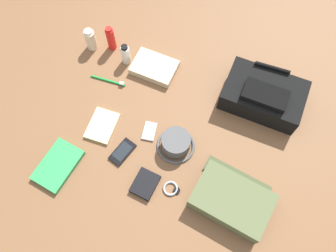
{
  "coord_description": "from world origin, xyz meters",
  "views": [
    {
      "loc": [
        0.2,
        -0.57,
        1.4
      ],
      "look_at": [
        0.0,
        0.0,
        0.04
      ],
      "focal_mm": 37.65,
      "sensor_mm": 36.0,
      "label": 1
    }
  ],
  "objects": [
    {
      "name": "notepad",
      "position": [
        -0.27,
        -0.08,
        0.01
      ],
      "size": [
        0.11,
        0.15,
        0.02
      ],
      "primitive_type": "cube",
      "rotation": [
        0.0,
        0.0,
        0.01
      ],
      "color": "beige",
      "rests_on": "ground_plane"
    },
    {
      "name": "toothpaste_tube",
      "position": [
        -0.3,
        0.27,
        0.05
      ],
      "size": [
        0.04,
        0.04,
        0.11
      ],
      "color": "white",
      "rests_on": "ground_plane"
    },
    {
      "name": "bucket_hat",
      "position": [
        0.06,
        -0.06,
        0.03
      ],
      "size": [
        0.16,
        0.16,
        0.08
      ],
      "color": "#525252",
      "rests_on": "ground_plane"
    },
    {
      "name": "media_player",
      "position": [
        -0.07,
        -0.04,
        0.01
      ],
      "size": [
        0.06,
        0.09,
        0.01
      ],
      "color": "#B7B7BC",
      "rests_on": "ground_plane"
    },
    {
      "name": "wristwatch",
      "position": [
        0.1,
        -0.24,
        0.01
      ],
      "size": [
        0.07,
        0.06,
        0.01
      ],
      "color": "#99999E",
      "rests_on": "ground_plane"
    },
    {
      "name": "ground_plane",
      "position": [
        0.0,
        0.0,
        -0.01
      ],
      "size": [
        2.64,
        2.02,
        0.02
      ],
      "primitive_type": "cube",
      "color": "brown",
      "rests_on": "ground"
    },
    {
      "name": "sunscreen_spray",
      "position": [
        -0.4,
        0.32,
        0.07
      ],
      "size": [
        0.04,
        0.04,
        0.14
      ],
      "color": "red",
      "rests_on": "ground_plane"
    },
    {
      "name": "backpack",
      "position": [
        0.35,
        0.27,
        0.06
      ],
      "size": [
        0.35,
        0.24,
        0.14
      ],
      "color": "black",
      "rests_on": "ground_plane"
    },
    {
      "name": "cell_phone",
      "position": [
        -0.15,
        -0.16,
        0.01
      ],
      "size": [
        0.09,
        0.13,
        0.01
      ],
      "color": "black",
      "rests_on": "ground_plane"
    },
    {
      "name": "paperback_novel",
      "position": [
        -0.37,
        -0.31,
        0.01
      ],
      "size": [
        0.16,
        0.22,
        0.02
      ],
      "color": "#2D934C",
      "rests_on": "ground_plane"
    },
    {
      "name": "lotion_bottle",
      "position": [
        -0.49,
        0.29,
        0.06
      ],
      "size": [
        0.05,
        0.05,
        0.12
      ],
      "color": "beige",
      "rests_on": "ground_plane"
    },
    {
      "name": "wallet",
      "position": [
        -0.01,
        -0.26,
        0.01
      ],
      "size": [
        0.1,
        0.12,
        0.02
      ],
      "primitive_type": "cube",
      "rotation": [
        0.0,
        0.0,
        -0.13
      ],
      "color": "black",
      "rests_on": "ground_plane"
    },
    {
      "name": "folded_towel",
      "position": [
        -0.16,
        0.27,
        0.02
      ],
      "size": [
        0.21,
        0.16,
        0.04
      ],
      "primitive_type": "cube",
      "rotation": [
        0.0,
        0.0,
        -0.08
      ],
      "color": "#C6B289",
      "rests_on": "ground_plane"
    },
    {
      "name": "toothbrush",
      "position": [
        -0.33,
        0.14,
        0.01
      ],
      "size": [
        0.17,
        0.02,
        0.02
      ],
      "color": "#198C33",
      "rests_on": "ground_plane"
    },
    {
      "name": "toiletry_pouch",
      "position": [
        0.34,
        -0.21,
        0.04
      ],
      "size": [
        0.32,
        0.28,
        0.08
      ],
      "color": "#56603D",
      "rests_on": "ground_plane"
    }
  ]
}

